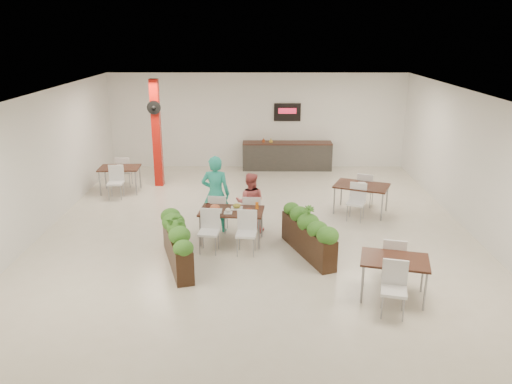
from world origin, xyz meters
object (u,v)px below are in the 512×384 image
side_table_b (361,189)px  side_table_c (394,266)px  side_table_a (120,171)px  main_table (231,215)px  diner_man (216,194)px  service_counter (287,155)px  red_column (157,132)px  planter_left (177,240)px  planter_right (308,232)px  diner_woman (250,202)px

side_table_b → side_table_c: size_ratio=0.99×
side_table_a → side_table_c: (6.42, -6.05, -0.00)m
main_table → diner_man: size_ratio=0.95×
side_table_b → side_table_a: bearing=-171.5°
service_counter → main_table: service_counter is taller
side_table_b → red_column: bearing=-179.9°
side_table_a → side_table_b: size_ratio=0.99×
planter_left → side_table_a: size_ratio=1.23×
diner_man → planter_left: 1.95m
main_table → side_table_c: (2.98, -2.44, -0.01)m
service_counter → side_table_b: 4.57m
diner_man → side_table_b: 3.86m
planter_left → side_table_a: planter_left is taller
planter_left → planter_right: (2.67, 0.50, -0.02)m
diner_man → planter_right: (2.04, -1.30, -0.40)m
red_column → diner_woman: red_column is taller
service_counter → side_table_b: bearing=-68.3°
service_counter → red_column: bearing=-155.0°
side_table_b → planter_left: bearing=-121.7°
red_column → diner_man: red_column is taller
red_column → diner_man: (2.04, -3.63, -0.73)m
red_column → side_table_b: 6.25m
main_table → side_table_c: 3.85m
planter_right → diner_woman: bearing=133.6°
side_table_c → planter_right: bearing=140.5°
main_table → planter_right: (1.65, -0.64, -0.13)m
diner_woman → planter_left: bearing=57.1°
side_table_a → side_table_b: bearing=-16.8°
service_counter → diner_man: size_ratio=1.65×
red_column → planter_right: red_column is taller
diner_man → side_table_c: 4.59m
planter_right → side_table_a: planter_right is taller
diner_man → diner_woman: size_ratio=1.28×
planter_left → side_table_b: bearing=35.5°
main_table → red_column: bearing=119.6°
diner_woman → planter_left: size_ratio=0.70×
planter_left → red_column: bearing=104.5°
diner_woman → planter_right: (1.24, -1.30, -0.20)m
red_column → side_table_a: 1.58m
diner_woman → main_table: bearing=63.6°
side_table_b → side_table_c: bearing=-70.8°
main_table → side_table_b: same height
red_column → planter_left: bearing=-75.5°
diner_man → planter_left: diner_man is taller
diner_man → side_table_a: diner_man is taller
diner_man → diner_woman: (0.80, 0.00, -0.20)m
side_table_b → side_table_c: (-0.27, -4.34, -0.02)m
service_counter → planter_left: size_ratio=1.49×
diner_man → side_table_c: diner_man is taller
planter_right → side_table_c: 2.24m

